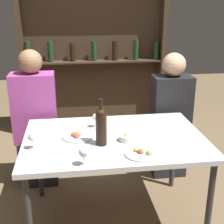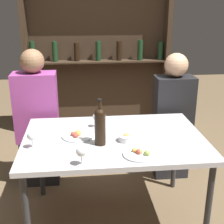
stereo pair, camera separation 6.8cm
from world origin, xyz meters
name	(u,v)px [view 1 (the left image)]	position (x,y,z in m)	size (l,w,h in m)	color
ground_plane	(114,217)	(0.00, 0.00, 0.00)	(10.00, 10.00, 0.00)	brown
dining_table	(114,144)	(0.00, 0.00, 0.67)	(1.34, 0.91, 0.72)	silver
wine_rack_wall	(93,49)	(0.00, 1.91, 1.11)	(1.84, 0.21, 2.16)	#38281C
wine_bottle	(101,125)	(-0.11, -0.11, 0.87)	(0.08, 0.08, 0.33)	black
wine_glass_0	(33,138)	(-0.58, -0.12, 0.81)	(0.06, 0.06, 0.12)	silver
wine_glass_1	(96,118)	(-0.12, 0.21, 0.80)	(0.06, 0.06, 0.12)	silver
wine_glass_2	(84,153)	(-0.24, -0.39, 0.81)	(0.06, 0.06, 0.12)	silver
food_plate_0	(78,136)	(-0.27, 0.03, 0.73)	(0.24, 0.24, 0.05)	silver
food_plate_1	(142,153)	(0.14, -0.31, 0.73)	(0.22, 0.22, 0.05)	silver
snack_bowl	(127,138)	(0.08, -0.08, 0.75)	(0.11, 0.11, 0.06)	white
seated_person_left	(36,124)	(-0.64, 0.63, 0.62)	(0.39, 0.22, 1.29)	#26262B
seated_person_right	(170,119)	(0.64, 0.63, 0.59)	(0.37, 0.22, 1.24)	#26262B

